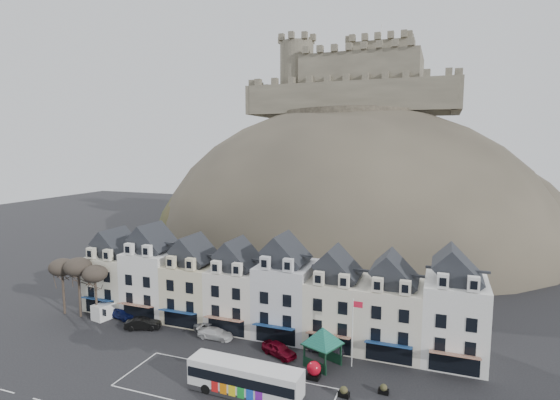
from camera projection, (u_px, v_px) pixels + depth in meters
The scene contains 21 objects.
ground at pixel (201, 390), 43.75m from camera, with size 300.00×300.00×0.00m, color black.
coach_bay_markings at pixel (224, 387), 44.21m from camera, with size 22.00×7.50×0.01m, color silver.
townhouse_terrace at pixel (263, 290), 57.87m from camera, with size 54.40×9.35×11.80m.
castle_hill at pixel (351, 245), 107.35m from camera, with size 100.00×76.00×68.00m.
castle at pixel (357, 82), 109.09m from camera, with size 50.20×22.20×22.00m.
tree_left_far at pixel (62, 268), 62.74m from camera, with size 3.61×3.61×8.24m.
tree_left_mid at pixel (78, 267), 61.66m from camera, with size 3.78×3.78×8.64m.
tree_left_near at pixel (95, 274), 60.70m from camera, with size 3.43×3.43×7.84m.
bus at pixel (245, 378), 42.63m from camera, with size 11.65×3.02×3.27m.
bus_shelter at pixel (323, 336), 48.15m from camera, with size 6.53×6.53×4.47m.
red_buoy at pixel (314, 370), 45.85m from camera, with size 1.50×1.50×1.86m.
flagpole at pixel (353, 328), 47.83m from camera, with size 1.13×0.12×7.80m.
white_van at pixel (110, 309), 62.46m from camera, with size 2.94×5.03×2.16m.
planter_west at pixel (344, 392), 42.46m from camera, with size 1.16×0.77×1.10m.
planter_east at pixel (384, 389), 43.00m from camera, with size 1.05×0.72×1.03m.
car_navy at pixel (122, 313), 61.77m from camera, with size 1.74×4.32×1.47m, color #0E1546.
car_black at pixel (143, 324), 58.12m from camera, with size 1.61×4.63×1.52m, color black.
car_silver at pixel (211, 329), 56.76m from camera, with size 2.30×4.91×1.39m, color #9A9CA1.
car_white at pixel (215, 333), 55.35m from camera, with size 1.89×4.65×1.35m, color silver.
car_maroon at pixel (279, 349), 50.80m from camera, with size 1.84×4.58×1.56m, color #5B0514.
car_charcoal at pixel (324, 347), 51.42m from camera, with size 1.64×4.70×1.55m, color black.
Camera 1 is at (21.85, -35.62, 24.39)m, focal length 28.00 mm.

